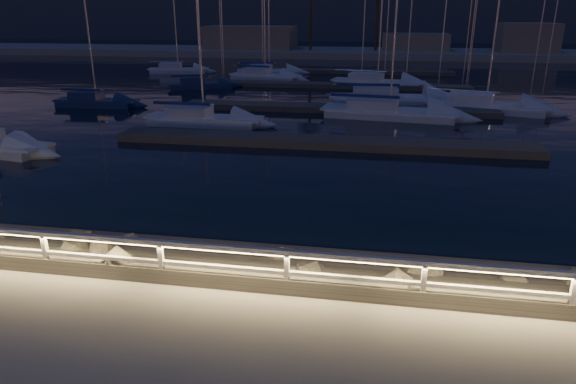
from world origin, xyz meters
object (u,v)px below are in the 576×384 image
(sailboat_h, at_px, (386,111))
(sailboat_n, at_px, (268,71))
(sailboat_k, at_px, (375,82))
(sailboat_f, at_px, (201,118))
(sailboat_g, at_px, (482,105))
(sailboat_e, at_px, (199,84))
(sailboat_i, at_px, (177,69))
(sailboat_l, at_px, (387,98))
(sailboat_a, at_px, (95,101))
(sailboat_j, at_px, (263,75))
(guard_rail, at_px, (241,258))

(sailboat_h, xyz_separation_m, sailboat_n, (-12.93, 22.85, -0.02))
(sailboat_k, bearing_deg, sailboat_f, -107.26)
(sailboat_f, distance_m, sailboat_g, 19.77)
(sailboat_e, bearing_deg, sailboat_i, 95.92)
(sailboat_g, xyz_separation_m, sailboat_n, (-19.68, 19.24, -0.02))
(sailboat_l, bearing_deg, sailboat_f, -143.09)
(sailboat_a, bearing_deg, sailboat_n, 68.55)
(sailboat_a, relative_size, sailboat_i, 0.92)
(sailboat_k, xyz_separation_m, sailboat_l, (1.07, -9.57, 0.00))
(sailboat_a, distance_m, sailboat_g, 28.19)
(sailboat_e, bearing_deg, sailboat_a, -137.61)
(sailboat_n, bearing_deg, sailboat_e, -120.34)
(sailboat_g, xyz_separation_m, sailboat_j, (-19.12, 14.63, -0.01))
(sailboat_h, xyz_separation_m, sailboat_l, (0.13, 5.58, 0.01))
(sailboat_g, height_order, sailboat_h, sailboat_h)
(sailboat_g, distance_m, sailboat_k, 13.87)
(guard_rail, height_order, sailboat_e, sailboat_e)
(sailboat_e, distance_m, sailboat_h, 20.04)
(sailboat_g, relative_size, sailboat_k, 0.97)
(sailboat_j, bearing_deg, sailboat_h, -42.56)
(sailboat_a, relative_size, sailboat_l, 0.67)
(sailboat_n, bearing_deg, guard_rail, -91.02)
(sailboat_a, relative_size, sailboat_h, 0.70)
(sailboat_j, xyz_separation_m, sailboat_l, (12.51, -12.66, 0.02))
(sailboat_f, distance_m, sailboat_n, 27.25)
(sailboat_e, height_order, sailboat_n, sailboat_n)
(sailboat_i, bearing_deg, sailboat_g, -44.03)
(sailboat_f, bearing_deg, sailboat_j, 94.27)
(sailboat_a, xyz_separation_m, sailboat_l, (21.41, 5.02, 0.05))
(sailboat_f, distance_m, sailboat_h, 12.15)
(sailboat_j, bearing_deg, guard_rail, -64.88)
(guard_rail, height_order, sailboat_i, sailboat_i)
(sailboat_f, xyz_separation_m, sailboat_n, (-1.58, 27.20, -0.00))
(sailboat_a, bearing_deg, sailboat_h, -2.42)
(sailboat_g, height_order, sailboat_i, sailboat_g)
(guard_rail, relative_size, sailboat_h, 2.91)
(sailboat_h, distance_m, sailboat_l, 5.58)
(sailboat_f, bearing_deg, sailboat_g, 25.41)
(guard_rail, bearing_deg, sailboat_f, 111.55)
(sailboat_h, distance_m, sailboat_j, 22.04)
(sailboat_k, bearing_deg, guard_rail, -82.80)
(sailboat_k, bearing_deg, sailboat_h, -75.63)
(sailboat_e, xyz_separation_m, sailboat_n, (3.87, 11.92, 0.02))
(guard_rail, bearing_deg, sailboat_l, 83.18)
(sailboat_f, bearing_deg, guard_rail, -66.78)
(sailboat_i, height_order, sailboat_k, sailboat_k)
(guard_rail, relative_size, sailboat_n, 3.63)
(sailboat_g, bearing_deg, sailboat_l, 179.15)
(sailboat_a, height_order, sailboat_j, sailboat_j)
(guard_rail, distance_m, sailboat_f, 21.53)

